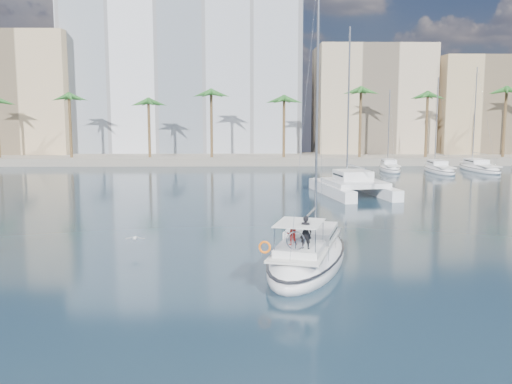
{
  "coord_description": "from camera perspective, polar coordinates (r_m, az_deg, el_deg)",
  "views": [
    {
      "loc": [
        -0.7,
        -34.38,
        8.48
      ],
      "look_at": [
        -0.08,
        1.5,
        3.4
      ],
      "focal_mm": 40.0,
      "sensor_mm": 36.0,
      "label": 1
    }
  ],
  "objects": [
    {
      "name": "main_sloop",
      "position": [
        31.9,
        5.21,
        -6.39
      ],
      "size": [
        6.92,
        12.5,
        17.69
      ],
      "rotation": [
        0.0,
        0.0,
        -0.28
      ],
      "color": "white",
      "rests_on": "ground"
    },
    {
      "name": "building_beige",
      "position": [
        106.83,
        11.41,
        8.72
      ],
      "size": [
        20.0,
        14.0,
        20.0
      ],
      "primitive_type": "cube",
      "color": "tan",
      "rests_on": "ground"
    },
    {
      "name": "quay",
      "position": [
        95.71,
        -0.57,
        3.33
      ],
      "size": [
        120.0,
        14.0,
        1.2
      ],
      "primitive_type": "cube",
      "color": "gray",
      "rests_on": "ground"
    },
    {
      "name": "palm_right",
      "position": [
        97.77,
        20.03,
        8.63
      ],
      "size": [
        3.6,
        3.6,
        12.3
      ],
      "color": "brown",
      "rests_on": "ground"
    },
    {
      "name": "palm_centre",
      "position": [
        91.4,
        -0.56,
        9.19
      ],
      "size": [
        3.6,
        3.6,
        12.3
      ],
      "color": "brown",
      "rests_on": "ground"
    },
    {
      "name": "building_modern",
      "position": [
        108.12,
        -7.12,
        10.92
      ],
      "size": [
        42.0,
        16.0,
        28.0
      ],
      "primitive_type": "cube",
      "color": "silver",
      "rests_on": "ground"
    },
    {
      "name": "building_tan_left",
      "position": [
        111.36,
        -23.04,
        8.72
      ],
      "size": [
        22.0,
        14.0,
        22.0
      ],
      "primitive_type": "cube",
      "color": "tan",
      "rests_on": "ground"
    },
    {
      "name": "catamaran",
      "position": [
        59.17,
        9.69,
        0.82
      ],
      "size": [
        7.82,
        12.51,
        17.04
      ],
      "rotation": [
        0.0,
        0.0,
        0.18
      ],
      "color": "white",
      "rests_on": "ground"
    },
    {
      "name": "palm_left",
      "position": [
        97.28,
        -21.26,
        8.58
      ],
      "size": [
        3.6,
        3.6,
        12.3
      ],
      "color": "brown",
      "rests_on": "ground"
    },
    {
      "name": "moored_yacht_c",
      "position": [
        88.49,
        21.41,
        2.0
      ],
      "size": [
        3.98,
        12.33,
        15.54
      ],
      "primitive_type": null,
      "rotation": [
        0.0,
        0.0,
        0.03
      ],
      "color": "white",
      "rests_on": "ground"
    },
    {
      "name": "ground",
      "position": [
        35.42,
        0.17,
        -5.79
      ],
      "size": [
        160.0,
        160.0,
        0.0
      ],
      "primitive_type": "plane",
      "color": "black",
      "rests_on": "ground"
    },
    {
      "name": "moored_yacht_b",
      "position": [
        84.34,
        17.84,
        1.9
      ],
      "size": [
        3.32,
        10.83,
        13.72
      ],
      "primitive_type": null,
      "rotation": [
        0.0,
        0.0,
        -0.02
      ],
      "color": "white",
      "rests_on": "ground"
    },
    {
      "name": "building_tan_right",
      "position": [
        110.93,
        21.86,
        7.75
      ],
      "size": [
        18.0,
        12.0,
        18.0
      ],
      "primitive_type": "cube",
      "color": "tan",
      "rests_on": "ground"
    },
    {
      "name": "seagull",
      "position": [
        35.66,
        -11.99,
        -4.53
      ],
      "size": [
        1.17,
        0.5,
        0.22
      ],
      "color": "silver",
      "rests_on": "ground"
    },
    {
      "name": "moored_yacht_a",
      "position": [
        84.4,
        13.22,
        2.08
      ],
      "size": [
        3.37,
        9.52,
        11.9
      ],
      "primitive_type": null,
      "rotation": [
        0.0,
        0.0,
        -0.07
      ],
      "color": "white",
      "rests_on": "ground"
    }
  ]
}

